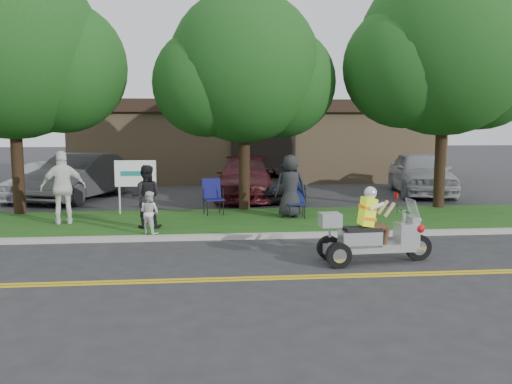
{
  "coord_description": "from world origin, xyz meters",
  "views": [
    {
      "loc": [
        -0.86,
        -10.23,
        2.86
      ],
      "look_at": [
        0.36,
        2.0,
        1.31
      ],
      "focal_mm": 38.0,
      "sensor_mm": 36.0,
      "label": 1
    }
  ],
  "objects": [
    {
      "name": "commercial_building",
      "position": [
        2.0,
        18.98,
        2.01
      ],
      "size": [
        18.0,
        8.2,
        4.0
      ],
      "color": "#9E7F5B",
      "rests_on": "ground"
    },
    {
      "name": "spectator_adult_right",
      "position": [
        -4.68,
        5.04,
        1.12
      ],
      "size": [
        1.28,
        0.79,
        2.03
      ],
      "primitive_type": "imported",
      "rotation": [
        0.0,
        0.0,
        3.41
      ],
      "color": "white",
      "rests_on": "grass_verge"
    },
    {
      "name": "spectator_adult_mid",
      "position": [
        -2.35,
        4.23,
        0.94
      ],
      "size": [
        0.84,
        0.67,
        1.68
      ],
      "primitive_type": "imported",
      "rotation": [
        0.0,
        0.0,
        3.1
      ],
      "color": "black",
      "rests_on": "grass_verge"
    },
    {
      "name": "parked_car_right",
      "position": [
        0.8,
        10.49,
        0.77
      ],
      "size": [
        2.76,
        5.49,
        1.53
      ],
      "primitive_type": "imported",
      "rotation": [
        0.0,
        0.0,
        -0.12
      ],
      "color": "#440F14",
      "rests_on": "ground"
    },
    {
      "name": "lawn_chair_b",
      "position": [
        -0.56,
        6.27,
        0.72
      ],
      "size": [
        0.69,
        0.71,
        1.09
      ],
      "rotation": [
        0.0,
        0.0,
        0.23
      ],
      "color": "black",
      "rests_on": "grass_verge"
    },
    {
      "name": "ground",
      "position": [
        0.0,
        0.0,
        0.0
      ],
      "size": [
        120.0,
        120.0,
        0.0
      ],
      "primitive_type": "plane",
      "color": "#28282B",
      "rests_on": "ground"
    },
    {
      "name": "parked_car_left",
      "position": [
        -5.5,
        10.74,
        0.87
      ],
      "size": [
        3.43,
        5.58,
        1.74
      ],
      "primitive_type": "imported",
      "rotation": [
        0.0,
        0.0,
        -0.32
      ],
      "color": "#303133",
      "rests_on": "ground"
    },
    {
      "name": "centerline_near",
      "position": [
        0.0,
        -0.58,
        0.01
      ],
      "size": [
        60.0,
        0.1,
        0.01
      ],
      "primitive_type": "cube",
      "color": "gold",
      "rests_on": "ground"
    },
    {
      "name": "parked_car_mid",
      "position": [
        1.5,
        10.11,
        0.61
      ],
      "size": [
        2.95,
        4.74,
        1.22
      ],
      "primitive_type": "imported",
      "rotation": [
        0.0,
        0.0,
        0.22
      ],
      "color": "black",
      "rests_on": "ground"
    },
    {
      "name": "trike_scooter",
      "position": [
        2.6,
        0.47,
        0.56
      ],
      "size": [
        2.43,
        0.83,
        1.59
      ],
      "rotation": [
        0.0,
        0.0,
        0.06
      ],
      "color": "black",
      "rests_on": "ground"
    },
    {
      "name": "curb",
      "position": [
        0.0,
        3.05,
        0.06
      ],
      "size": [
        60.0,
        0.25,
        0.12
      ],
      "primitive_type": "cube",
      "color": "#A8A89E",
      "rests_on": "ground"
    },
    {
      "name": "tree_mid",
      "position": [
        0.55,
        7.23,
        4.43
      ],
      "size": [
        5.88,
        4.8,
        7.05
      ],
      "color": "#332114",
      "rests_on": "ground"
    },
    {
      "name": "tree_left",
      "position": [
        -6.44,
        7.03,
        4.85
      ],
      "size": [
        6.62,
        5.4,
        7.78
      ],
      "color": "#332114",
      "rests_on": "ground"
    },
    {
      "name": "grass_verge",
      "position": [
        0.0,
        5.2,
        0.06
      ],
      "size": [
        60.0,
        4.0,
        0.1
      ],
      "primitive_type": "cube",
      "color": "#154412",
      "rests_on": "ground"
    },
    {
      "name": "spectator_chair_b",
      "position": [
        1.73,
        5.48,
        1.04
      ],
      "size": [
        0.95,
        0.65,
        1.86
      ],
      "primitive_type": "imported",
      "rotation": [
        0.0,
        0.0,
        3.08
      ],
      "color": "black",
      "rests_on": "grass_verge"
    },
    {
      "name": "lawn_chair_a",
      "position": [
        1.9,
        5.48,
        0.65
      ],
      "size": [
        0.54,
        0.56,
        0.97
      ],
      "rotation": [
        0.0,
        0.0,
        -0.06
      ],
      "color": "black",
      "rests_on": "grass_verge"
    },
    {
      "name": "parked_car_far_left",
      "position": [
        -6.92,
        10.98,
        0.77
      ],
      "size": [
        2.41,
        4.7,
        1.53
      ],
      "primitive_type": "imported",
      "rotation": [
        0.0,
        0.0,
        -0.14
      ],
      "color": "silver",
      "rests_on": "ground"
    },
    {
      "name": "centerline_far",
      "position": [
        0.0,
        -0.42,
        0.01
      ],
      "size": [
        60.0,
        0.1,
        0.01
      ],
      "primitive_type": "cube",
      "color": "gold",
      "rests_on": "ground"
    },
    {
      "name": "spectator_chair_a",
      "position": [
        1.87,
        6.48,
        0.94
      ],
      "size": [
        1.22,
        0.93,
        1.67
      ],
      "primitive_type": "imported",
      "rotation": [
        0.0,
        0.0,
        2.82
      ],
      "color": "#161B3E",
      "rests_on": "grass_verge"
    },
    {
      "name": "tree_right",
      "position": [
        7.06,
        7.03,
        5.03
      ],
      "size": [
        6.86,
        5.6,
        8.07
      ],
      "color": "#332114",
      "rests_on": "ground"
    },
    {
      "name": "parked_car_far_right",
      "position": [
        8.0,
        10.94,
        0.89
      ],
      "size": [
        3.02,
        5.5,
        1.77
      ],
      "primitive_type": "imported",
      "rotation": [
        0.0,
        0.0,
        -0.19
      ],
      "color": "#9B9EA2",
      "rests_on": "ground"
    },
    {
      "name": "business_sign",
      "position": [
        -2.9,
        6.6,
        1.26
      ],
      "size": [
        1.25,
        0.06,
        1.75
      ],
      "color": "silver",
      "rests_on": "ground"
    },
    {
      "name": "child_right",
      "position": [
        -2.19,
        3.4,
        0.65
      ],
      "size": [
        0.67,
        0.64,
        1.09
      ],
      "primitive_type": "imported",
      "rotation": [
        0.0,
        0.0,
        2.54
      ],
      "color": "silver",
      "rests_on": "grass_verge"
    }
  ]
}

